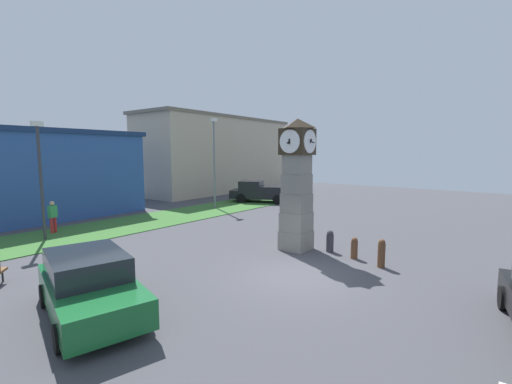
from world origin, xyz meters
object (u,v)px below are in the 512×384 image
(bollard_near_tower, at_px, (330,241))
(bollard_mid_row, at_px, (354,248))
(pedestrian_near_bench, at_px, (53,215))
(car_end_of_row, at_px, (90,285))
(pickup_truck, at_px, (261,192))
(clock_tower, at_px, (297,184))
(street_lamp_near_road, at_px, (40,172))
(street_lamp_far_side, at_px, (214,157))
(bollard_far_row, at_px, (381,253))

(bollard_near_tower, relative_size, bollard_mid_row, 1.07)
(bollard_mid_row, xyz_separation_m, pedestrian_near_bench, (-5.69, 14.29, 0.56))
(car_end_of_row, bearing_deg, pickup_truck, 24.90)
(clock_tower, relative_size, pedestrian_near_bench, 3.29)
(bollard_mid_row, bearing_deg, pedestrian_near_bench, 111.70)
(pickup_truck, height_order, street_lamp_near_road, street_lamp_near_road)
(pedestrian_near_bench, distance_m, street_lamp_far_side, 11.65)
(bollard_mid_row, relative_size, pedestrian_near_bench, 0.51)
(bollard_near_tower, bearing_deg, street_lamp_far_side, 66.71)
(bollard_far_row, bearing_deg, bollard_mid_row, 71.97)
(clock_tower, distance_m, pedestrian_near_bench, 13.04)
(bollard_far_row, height_order, pedestrian_near_bench, pedestrian_near_bench)
(car_end_of_row, xyz_separation_m, street_lamp_far_side, (14.53, 9.85, 3.11))
(clock_tower, relative_size, street_lamp_near_road, 0.99)
(street_lamp_near_road, distance_m, street_lamp_far_side, 12.11)
(car_end_of_row, distance_m, pickup_truck, 21.25)
(clock_tower, relative_size, bollard_near_tower, 6.06)
(street_lamp_near_road, bearing_deg, street_lamp_far_side, 1.53)
(bollard_mid_row, bearing_deg, street_lamp_far_side, 67.57)
(car_end_of_row, bearing_deg, pedestrian_near_bench, 72.91)
(bollard_mid_row, xyz_separation_m, street_lamp_far_side, (5.56, 13.47, 3.48))
(bollard_near_tower, relative_size, street_lamp_near_road, 0.16)
(clock_tower, distance_m, bollard_near_tower, 2.87)
(bollard_near_tower, relative_size, pickup_truck, 0.17)
(clock_tower, distance_m, street_lamp_far_side, 12.40)
(bollard_near_tower, bearing_deg, pedestrian_near_bench, 114.53)
(bollard_near_tower, relative_size, pedestrian_near_bench, 0.54)
(bollard_near_tower, distance_m, pickup_truck, 15.16)
(clock_tower, height_order, bollard_mid_row, clock_tower)
(clock_tower, bearing_deg, street_lamp_near_road, 120.57)
(bollard_near_tower, xyz_separation_m, pickup_truck, (10.03, 11.36, 0.45))
(bollard_near_tower, bearing_deg, street_lamp_near_road, 119.73)
(street_lamp_near_road, bearing_deg, car_end_of_row, -104.31)
(pickup_truck, height_order, street_lamp_far_side, street_lamp_far_side)
(bollard_near_tower, xyz_separation_m, bollard_mid_row, (-0.28, -1.21, -0.03))
(bollard_mid_row, height_order, pedestrian_near_bench, pedestrian_near_bench)
(bollard_near_tower, xyz_separation_m, pedestrian_near_bench, (-5.97, 13.08, 0.52))
(bollard_near_tower, relative_size, bollard_far_row, 0.88)
(car_end_of_row, relative_size, pedestrian_near_bench, 2.77)
(pickup_truck, distance_m, street_lamp_near_road, 17.03)
(bollard_mid_row, height_order, pickup_truck, pickup_truck)
(street_lamp_near_road, bearing_deg, bollard_mid_row, -63.57)
(bollard_far_row, bearing_deg, clock_tower, 88.41)
(bollard_near_tower, height_order, car_end_of_row, car_end_of_row)
(pickup_truck, bearing_deg, street_lamp_far_side, 169.25)
(clock_tower, xyz_separation_m, street_lamp_far_side, (5.85, 10.89, 0.99))
(bollard_mid_row, height_order, bollard_far_row, bollard_far_row)
(pedestrian_near_bench, relative_size, street_lamp_near_road, 0.30)
(clock_tower, bearing_deg, pickup_truck, 43.32)
(pickup_truck, bearing_deg, bollard_far_row, -127.83)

